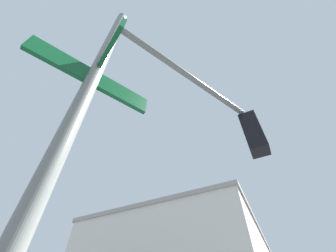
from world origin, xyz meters
TOP-DOWN VIEW (x-y plane):
  - traffic_signal_near at (-6.85, -5.87)m, footprint 1.83×3.03m

SIDE VIEW (x-z plane):
  - traffic_signal_near at x=-6.85m, z-range 1.04..6.18m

